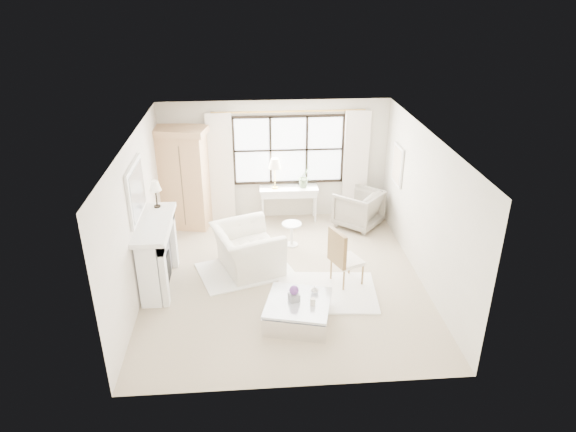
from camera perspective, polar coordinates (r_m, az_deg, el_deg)
name	(u,v)px	position (r m, az deg, el deg)	size (l,w,h in m)	color
floor	(284,279)	(9.56, -0.43, -6.98)	(5.50, 5.50, 0.00)	tan
ceiling	(284,137)	(8.43, -0.49, 8.72)	(5.50, 5.50, 0.00)	silver
wall_back	(275,161)	(11.46, -1.45, 6.16)	(5.00, 5.00, 0.00)	beige
wall_front	(299,305)	(6.53, 1.28, -9.82)	(5.00, 5.00, 0.00)	white
wall_left	(138,217)	(9.10, -16.36, -0.16)	(5.50, 5.50, 0.00)	silver
wall_right	(424,208)	(9.41, 14.91, 0.87)	(5.50, 5.50, 0.00)	beige
window_pane	(289,150)	(11.38, 0.07, 7.36)	(2.40, 0.02, 1.50)	white
window_frame	(289,150)	(11.37, 0.07, 7.34)	(2.50, 0.04, 1.50)	black
curtain_rod	(289,111)	(11.08, 0.09, 11.55)	(0.04, 0.04, 3.30)	#BB8C41
curtain_left	(221,169)	(11.41, -7.46, 5.25)	(0.55, 0.10, 2.47)	white
curtain_right	(356,165)	(11.63, 7.52, 5.64)	(0.55, 0.10, 2.47)	silver
fireplace	(156,253)	(9.37, -14.49, -3.99)	(0.58, 1.66, 1.26)	white
mirror_frame	(136,191)	(8.91, -16.55, 2.69)	(0.05, 1.15, 0.95)	white
mirror_glass	(138,191)	(8.90, -16.36, 2.70)	(0.02, 1.00, 0.80)	silver
art_frame	(398,165)	(10.82, 12.10, 5.55)	(0.04, 0.62, 0.82)	silver
art_canvas	(397,165)	(10.82, 11.99, 5.55)	(0.01, 0.52, 0.72)	beige
mantel_lamp	(155,187)	(9.50, -14.56, 3.14)	(0.22, 0.22, 0.51)	black
armoire	(183,178)	(11.28, -11.56, 4.20)	(1.24, 0.91, 2.24)	tan
console_table	(289,204)	(11.60, 0.08, 1.38)	(1.30, 0.46, 0.80)	silver
console_lamp	(275,164)	(11.21, -1.48, 5.76)	(0.28, 0.28, 0.69)	gold
orchid_plant	(304,177)	(11.37, 1.83, 4.38)	(0.27, 0.22, 0.49)	#576F4A
side_table	(292,231)	(10.53, 0.42, -1.68)	(0.40, 0.40, 0.51)	white
rug_left	(245,270)	(9.82, -4.79, -6.02)	(1.68, 1.18, 0.03)	white
rug_right	(327,292)	(9.19, 4.32, -8.43)	(1.72, 1.29, 0.03)	white
club_armchair	(247,249)	(9.71, -4.55, -3.67)	(1.28, 1.11, 0.83)	white
wingback_chair	(358,208)	(11.44, 7.80, 0.85)	(0.88, 0.91, 0.83)	gray
french_chair	(346,268)	(9.33, 6.42, -5.81)	(0.63, 0.63, 1.08)	olive
coffee_table	(298,312)	(8.40, 1.14, -10.59)	(1.21, 1.21, 0.38)	silver
planter_box	(294,297)	(8.28, 0.68, -9.01)	(0.16, 0.16, 0.12)	gray
planter_flowers	(294,290)	(8.20, 0.68, -8.24)	(0.15, 0.15, 0.15)	#62327D
pillar_candle	(313,302)	(8.18, 2.77, -9.49)	(0.08, 0.08, 0.12)	beige
coffee_vase	(315,290)	(8.44, 2.99, -8.20)	(0.13, 0.13, 0.14)	silver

